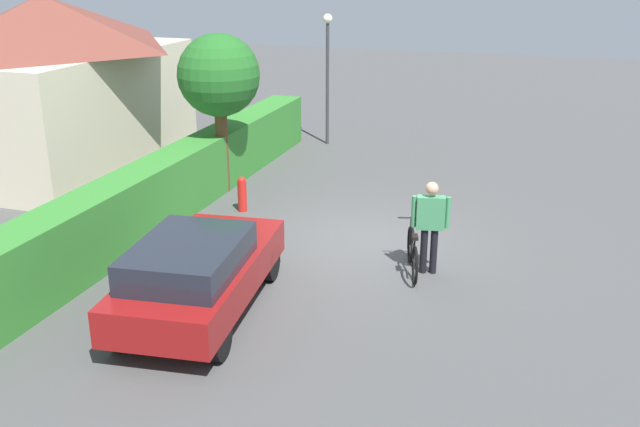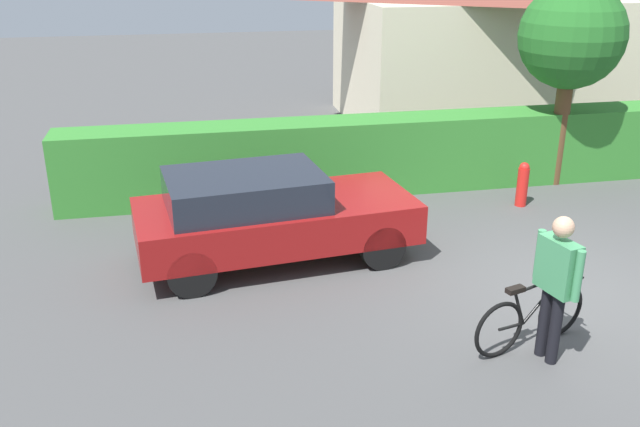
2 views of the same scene
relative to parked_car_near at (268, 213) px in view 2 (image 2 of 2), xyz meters
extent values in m
plane|color=#494949|center=(3.89, -1.81, -0.75)|extent=(60.00, 60.00, 0.00)
cube|color=#327E2D|center=(3.89, 2.74, -0.05)|extent=(14.62, 0.90, 1.39)
cube|color=beige|center=(6.57, 7.66, 0.83)|extent=(6.78, 4.83, 3.15)
cube|color=maroon|center=(0.12, 0.01, -0.13)|extent=(4.21, 2.18, 0.58)
cube|color=#1E232D|center=(-0.33, -0.04, 0.40)|extent=(2.35, 1.76, 0.48)
cylinder|color=black|center=(1.40, 0.94, -0.41)|extent=(0.68, 0.26, 0.67)
cylinder|color=black|center=(1.57, -0.60, -0.41)|extent=(0.68, 0.26, 0.67)
cylinder|color=black|center=(-1.33, 0.63, -0.41)|extent=(0.68, 0.26, 0.67)
cylinder|color=black|center=(-1.15, -0.91, -0.41)|extent=(0.68, 0.26, 0.67)
torus|color=black|center=(3.13, -2.80, -0.40)|extent=(0.68, 0.25, 0.69)
torus|color=black|center=(2.22, -3.07, -0.40)|extent=(0.68, 0.25, 0.69)
cylinder|color=black|center=(2.85, -2.88, -0.15)|extent=(0.60, 0.21, 0.56)
cylinder|color=black|center=(2.48, -2.99, -0.19)|extent=(0.22, 0.10, 0.47)
cylinder|color=black|center=(2.74, -2.92, 0.04)|extent=(0.71, 0.24, 0.09)
cylinder|color=black|center=(2.39, -3.02, -0.41)|extent=(0.36, 0.14, 0.05)
cylinder|color=black|center=(3.13, -2.80, -0.14)|extent=(0.04, 0.04, 0.51)
cube|color=black|center=(2.39, -3.02, 0.07)|extent=(0.24, 0.16, 0.06)
cylinder|color=black|center=(3.13, -2.80, 0.14)|extent=(0.17, 0.49, 0.03)
cylinder|color=black|center=(2.73, -3.13, -0.32)|extent=(0.13, 0.13, 0.86)
cylinder|color=black|center=(2.77, -3.30, -0.32)|extent=(0.13, 0.13, 0.86)
cube|color=#3F8C59|center=(2.75, -3.21, 0.42)|extent=(0.30, 0.53, 0.61)
sphere|color=tan|center=(2.75, -3.21, 0.87)|extent=(0.23, 0.23, 0.23)
cylinder|color=#3F8C59|center=(2.69, -2.92, 0.43)|extent=(0.09, 0.09, 0.58)
cylinder|color=#3F8C59|center=(2.82, -3.51, 0.43)|extent=(0.09, 0.09, 0.58)
cylinder|color=brown|center=(5.96, 2.42, 0.38)|extent=(0.30, 0.30, 2.26)
sphere|color=#226423|center=(5.96, 2.42, 2.09)|extent=(1.94, 1.94, 1.94)
cylinder|color=red|center=(4.74, 1.38, -0.40)|extent=(0.20, 0.20, 0.70)
sphere|color=red|center=(4.74, 1.38, -0.03)|extent=(0.18, 0.18, 0.18)
camera|label=1|loc=(-9.27, -5.13, 4.78)|focal=40.31mm
camera|label=2|loc=(-1.09, -9.27, 3.68)|focal=38.57mm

